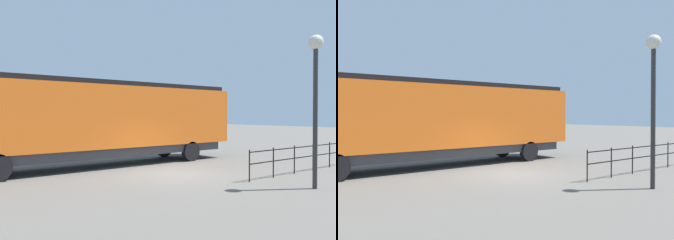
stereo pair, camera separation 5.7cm
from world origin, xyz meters
TOP-DOWN VIEW (x-y plane):
  - ground_plane at (0.00, 0.00)m, footprint 120.00×120.00m
  - locomotive at (-4.13, -0.99)m, footprint 2.84×15.55m
  - lamp_post at (5.22, 2.17)m, footprint 0.52×0.52m
  - platform_fence at (3.05, 5.08)m, footprint 0.05×7.69m

SIDE VIEW (x-z plane):
  - ground_plane at x=0.00m, z-range 0.00..0.00m
  - platform_fence at x=3.05m, z-range 0.17..1.42m
  - locomotive at x=-4.13m, z-range 0.24..4.53m
  - lamp_post at x=5.22m, z-range 1.17..6.60m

